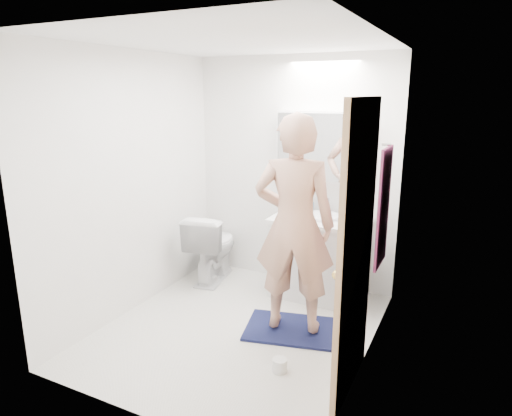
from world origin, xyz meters
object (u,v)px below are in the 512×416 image
Objects in this scene: soap_bottle_b at (309,205)px; toilet_paper_roll at (280,365)px; toilet at (212,246)px; toothbrush_cup at (347,212)px; soap_bottle_a at (297,201)px; medicine_cabinet at (319,147)px; person at (294,225)px; vanity_cabinet at (319,259)px.

toilet_paper_roll is (0.35, -1.56, -0.85)m from soap_bottle_b.
toothbrush_cup is at bearing -178.57° from toilet.
toothbrush_cup is 1.74m from toilet_paper_roll.
soap_bottle_a is 0.54m from toothbrush_cup.
toilet is 4.75× the size of soap_bottle_b.
soap_bottle_b is at bearing -159.02° from medicine_cabinet.
soap_bottle_a is (-0.20, -0.06, -0.57)m from medicine_cabinet.
soap_bottle_a is at bearing -178.93° from toothbrush_cup.
person is at bearing -82.19° from medicine_cabinet.
medicine_cabinet reaches higher than toilet_paper_roll.
soap_bottle_b is (1.00, 0.30, 0.52)m from toilet.
soap_bottle_b is 1.51× the size of toothbrush_cup.
medicine_cabinet reaches higher than toothbrush_cup.
person is 0.97m from toothbrush_cup.
soap_bottle_a is at bearing 154.46° from vanity_cabinet.
person reaches higher than toilet_paper_roll.
person is at bearing -88.08° from vanity_cabinet.
soap_bottle_b is at bearing -90.94° from person.
person is at bearing -69.97° from soap_bottle_a.
soap_bottle_a is (-0.31, 0.15, 0.54)m from vanity_cabinet.
toothbrush_cup is (0.33, -0.05, -0.63)m from medicine_cabinet.
toothbrush_cup is at bearing -2.79° from soap_bottle_b.
soap_bottle_b is at bearing 177.21° from toothbrush_cup.
soap_bottle_b is 1.47× the size of toilet_paper_roll.
soap_bottle_b is at bearing 102.77° from toilet_paper_roll.
toilet is 7.19× the size of toothbrush_cup.
vanity_cabinet is at bearing -25.54° from soap_bottle_a.
medicine_cabinet is 1.14m from person.
toilet is at bearing -163.62° from soap_bottle_b.
soap_bottle_b is at bearing 136.28° from vanity_cabinet.
soap_bottle_b is at bearing 13.43° from soap_bottle_a.
medicine_cabinet is 0.48× the size of person.
person is at bearing 103.12° from toilet_paper_roll.
toilet is 1.51m from person.
toothbrush_cup is (0.54, 0.01, -0.06)m from soap_bottle_a.
soap_bottle_a reaches higher than vanity_cabinet.
vanity_cabinet is at bearing 96.82° from toilet_paper_roll.
toilet is 1.52m from toothbrush_cup.
medicine_cabinet is 5.45× the size of soap_bottle_b.
vanity_cabinet is 5.58× the size of soap_bottle_b.
vanity_cabinet reaches higher than toilet_paper_roll.
soap_bottle_a is (-0.34, 0.93, -0.04)m from person.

